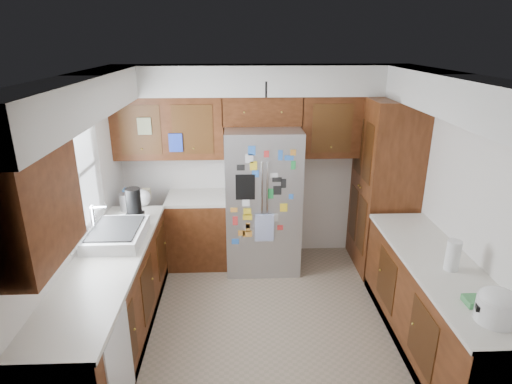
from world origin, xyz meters
TOP-DOWN VIEW (x-y plane):
  - floor at (0.00, 0.00)m, footprint 3.60×3.60m
  - room_shell at (-0.11, 0.36)m, footprint 3.64×3.24m
  - left_counter_run at (-1.36, 0.03)m, footprint 1.36×3.20m
  - right_counter_run at (1.50, -0.47)m, footprint 0.63×2.25m
  - pantry at (1.50, 1.15)m, footprint 0.60×0.90m
  - fridge at (-0.00, 1.20)m, footprint 0.90×0.79m
  - bridge_cabinet at (0.00, 1.43)m, footprint 0.96×0.34m
  - fridge_top_items at (-0.09, 1.37)m, footprint 0.60×0.31m
  - sink_assembly at (-1.50, 0.10)m, footprint 0.52×0.70m
  - left_counter_clutter at (-1.47, 0.82)m, footprint 0.35×0.84m
  - rice_cooker at (1.50, -1.29)m, footprint 0.29×0.28m
  - paper_towel at (1.52, -0.59)m, footprint 0.12×0.12m

SIDE VIEW (x-z plane):
  - floor at x=0.00m, z-range 0.00..0.00m
  - right_counter_run at x=1.50m, z-range -0.04..0.88m
  - left_counter_run at x=-1.36m, z-range -0.03..0.89m
  - fridge at x=0.00m, z-range 0.00..1.80m
  - sink_assembly at x=-1.50m, z-range 0.80..1.17m
  - rice_cooker at x=1.50m, z-range 0.92..1.17m
  - left_counter_clutter at x=-1.47m, z-range 0.86..1.24m
  - paper_towel at x=1.52m, z-range 0.92..1.19m
  - pantry at x=1.50m, z-range 0.00..2.15m
  - room_shell at x=-0.11m, z-range 0.56..3.08m
  - bridge_cabinet at x=0.00m, z-range 1.80..2.15m
  - fridge_top_items at x=-0.09m, z-range 2.14..2.42m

